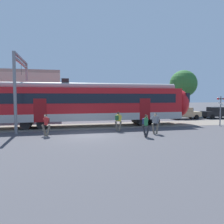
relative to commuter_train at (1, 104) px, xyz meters
The scene contains 11 objects.
ground_plane 9.28m from the commuter_train, 35.03° to the right, with size 160.00×160.00×0.00m, color #424247.
commuter_train is the anchor object (origin of this frame).
pedestrian_red 6.50m from the commuter_train, 47.85° to the right, with size 0.68×0.54×1.67m.
pedestrian_yellow 10.87m from the commuter_train, 19.99° to the right, with size 0.71×0.51×1.67m.
pedestrian_green 13.34m from the commuter_train, 30.39° to the right, with size 0.57×0.66×1.67m.
pedestrian_grey 13.98m from the commuter_train, 24.20° to the right, with size 0.71×0.51×1.67m.
parked_car_tan 21.83m from the commuter_train, 11.18° to the left, with size 4.07×1.90×1.54m.
parked_car_black 26.45m from the commuter_train, ahead, with size 4.03×1.81×1.54m.
catenary_gantry 2.77m from the commuter_train, ahead, with size 0.24×6.64×6.53m.
crossing_signal 21.14m from the commuter_train, ahead, with size 0.96×0.22×3.00m.
street_tree_right 26.89m from the commuter_train, 22.42° to the left, with size 4.35×4.35×7.22m.
Camera 1 is at (-2.00, -16.55, 2.98)m, focal length 35.00 mm.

